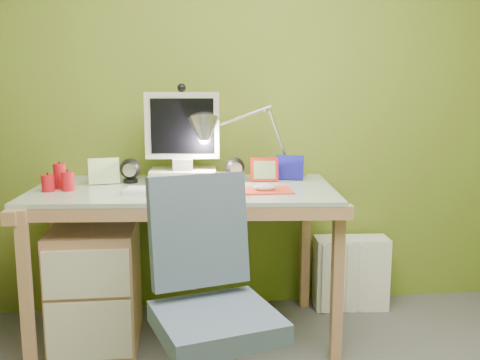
{
  "coord_description": "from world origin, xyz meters",
  "views": [
    {
      "loc": [
        -0.29,
        -1.55,
        1.31
      ],
      "look_at": [
        0.0,
        1.0,
        0.85
      ],
      "focal_mm": 42.0,
      "sensor_mm": 36.0,
      "label": 1
    }
  ],
  "objects": [
    {
      "name": "wall_back",
      "position": [
        0.0,
        1.6,
        1.2
      ],
      "size": [
        3.2,
        0.01,
        2.4
      ],
      "primitive_type": "cube",
      "color": "olive",
      "rests_on": "floor"
    },
    {
      "name": "desk",
      "position": [
        -0.26,
        1.18,
        0.39
      ],
      "size": [
        1.52,
        0.85,
        0.79
      ],
      "primitive_type": null,
      "rotation": [
        0.0,
        0.0,
        -0.08
      ],
      "color": "#AD795B",
      "rests_on": "floor"
    },
    {
      "name": "monitor",
      "position": [
        -0.26,
        1.36,
        1.05
      ],
      "size": [
        0.4,
        0.25,
        0.53
      ],
      "primitive_type": null,
      "rotation": [
        0.0,
        0.0,
        -0.07
      ],
      "color": "#B6B4A4",
      "rests_on": "desk"
    },
    {
      "name": "speaker_left",
      "position": [
        -0.53,
        1.34,
        0.85
      ],
      "size": [
        0.12,
        0.12,
        0.13
      ],
      "primitive_type": null,
      "rotation": [
        0.0,
        0.0,
        -0.17
      ],
      "color": "black",
      "rests_on": "desk"
    },
    {
      "name": "speaker_right",
      "position": [
        0.01,
        1.34,
        0.85
      ],
      "size": [
        0.11,
        0.11,
        0.12
      ],
      "primitive_type": null,
      "rotation": [
        0.0,
        0.0,
        0.1
      ],
      "color": "black",
      "rests_on": "desk"
    },
    {
      "name": "keyboard",
      "position": [
        -0.34,
        1.04,
        0.8
      ],
      "size": [
        0.42,
        0.21,
        0.02
      ],
      "primitive_type": "cube",
      "rotation": [
        0.0,
        0.0,
        -0.22
      ],
      "color": "white",
      "rests_on": "desk"
    },
    {
      "name": "mousepad",
      "position": [
        0.12,
        1.04,
        0.79
      ],
      "size": [
        0.26,
        0.19,
        0.01
      ],
      "primitive_type": "cube",
      "rotation": [
        0.0,
        0.0,
        -0.01
      ],
      "color": "red",
      "rests_on": "desk"
    },
    {
      "name": "mouse",
      "position": [
        0.12,
        1.04,
        0.81
      ],
      "size": [
        0.12,
        0.08,
        0.04
      ],
      "primitive_type": "ellipsoid",
      "rotation": [
        0.0,
        0.0,
        0.12
      ],
      "color": "silver",
      "rests_on": "mousepad"
    },
    {
      "name": "amber_tumbler",
      "position": [
        -0.08,
        1.1,
        0.83
      ],
      "size": [
        0.07,
        0.07,
        0.08
      ],
      "primitive_type": "cylinder",
      "rotation": [
        0.0,
        0.0,
        0.1
      ],
      "color": "#996616",
      "rests_on": "desk"
    },
    {
      "name": "candle_cluster",
      "position": [
        -0.86,
        1.19,
        0.85
      ],
      "size": [
        0.19,
        0.17,
        0.12
      ],
      "primitive_type": null,
      "rotation": [
        0.0,
        0.0,
        -0.2
      ],
      "color": "red",
      "rests_on": "desk"
    },
    {
      "name": "photo_frame_red",
      "position": [
        0.16,
        1.3,
        0.85
      ],
      "size": [
        0.15,
        0.03,
        0.12
      ],
      "primitive_type": "cube",
      "rotation": [
        0.0,
        0.0,
        -0.1
      ],
      "color": "red",
      "rests_on": "desk"
    },
    {
      "name": "photo_frame_blue",
      "position": [
        0.3,
        1.34,
        0.85
      ],
      "size": [
        0.15,
        0.07,
        0.13
      ],
      "primitive_type": "cube",
      "rotation": [
        0.0,
        0.0,
        -0.31
      ],
      "color": "#151593",
      "rests_on": "desk"
    },
    {
      "name": "photo_frame_green",
      "position": [
        -0.66,
        1.32,
        0.85
      ],
      "size": [
        0.15,
        0.05,
        0.13
      ],
      "primitive_type": "cube",
      "rotation": [
        0.0,
        0.0,
        0.18
      ],
      "color": "#B9DC97",
      "rests_on": "desk"
    },
    {
      "name": "desk_lamp",
      "position": [
        0.19,
        1.36,
        1.07
      ],
      "size": [
        0.55,
        0.28,
        0.56
      ],
      "primitive_type": null,
      "rotation": [
        0.0,
        0.0,
        -0.1
      ],
      "color": "silver",
      "rests_on": "desk"
    },
    {
      "name": "task_chair",
      "position": [
        -0.16,
        0.39,
        0.44
      ],
      "size": [
        0.6,
        0.6,
        0.87
      ],
      "primitive_type": null,
      "rotation": [
        0.0,
        0.0,
        0.27
      ],
      "color": "#44536F",
      "rests_on": "floor"
    },
    {
      "name": "radiator",
      "position": [
        0.7,
        1.46,
        0.21
      ],
      "size": [
        0.43,
        0.19,
        0.42
      ],
      "primitive_type": "cube",
      "rotation": [
        0.0,
        0.0,
        -0.07
      ],
      "color": "white",
      "rests_on": "floor"
    }
  ]
}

